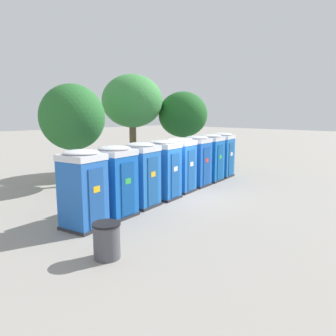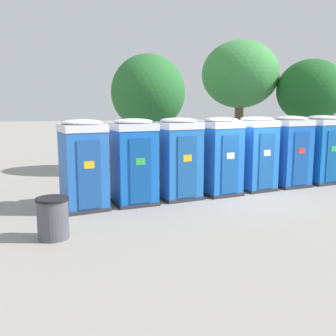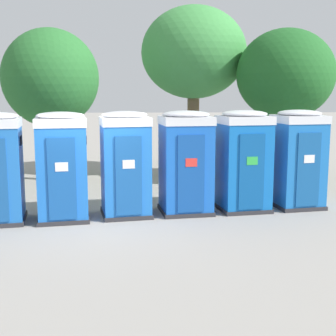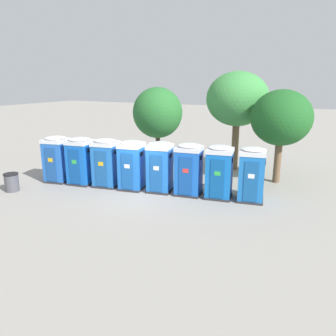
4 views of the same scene
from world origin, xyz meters
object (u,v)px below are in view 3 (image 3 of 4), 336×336
Objects in this scene: portapotty_5 at (186,162)px; street_tree_2 at (285,75)px; portapotty_4 at (125,163)px; street_tree_1 at (194,54)px; portapotty_3 at (62,166)px; portapotty_7 at (298,158)px; portapotty_6 at (243,160)px; street_tree_0 at (51,78)px.

portapotty_5 is 0.50× the size of street_tree_2.
street_tree_1 is (2.18, 5.92, 3.07)m from portapotty_4.
street_tree_2 is at bearing 34.97° from portapotty_3.
portapotty_7 is 4.22m from street_tree_2.
portapotty_7 is at bearing -99.77° from street_tree_2.
street_tree_0 is at bearing 142.45° from portapotty_6.
street_tree_0 is at bearing 175.81° from street_tree_2.
portapotty_4 is 1.00× the size of portapotty_6.
portapotty_3 is 1.00× the size of portapotty_6.
street_tree_1 reaches higher than portapotty_5.
portapotty_6 is at bearing 9.76° from portapotty_3.
street_tree_2 reaches higher than portapotty_4.
portapotty_4 is (1.46, 0.33, 0.00)m from portapotty_3.
portapotty_5 is (2.94, 0.54, -0.00)m from portapotty_3.
portapotty_4 is at bearing -171.67° from portapotty_6.
portapotty_3 is at bearing -120.23° from street_tree_1.
portapotty_4 is 4.48m from portapotty_7.
portapotty_5 is 6.56m from street_tree_0.
portapotty_6 is 0.50× the size of street_tree_2.
street_tree_2 is (2.86, -1.71, -0.82)m from street_tree_1.
street_tree_2 is (6.50, 4.54, 2.25)m from portapotty_3.
portapotty_3 is at bearing -145.03° from street_tree_2.
street_tree_0 reaches higher than portapotty_4.
portapotty_4 is at bearing -60.54° from street_tree_0.
portapotty_6 is 0.42× the size of street_tree_1.
portapotty_4 is 5.90m from street_tree_0.
street_tree_1 is (4.88, 1.14, 0.91)m from street_tree_0.
portapotty_5 is at bearing -131.65° from street_tree_2.
portapotty_5 is 1.00× the size of portapotty_6.
portapotty_3 is 8.24m from street_tree_2.
portapotty_5 is at bearing 8.34° from portapotty_4.
street_tree_0 is (-2.70, 4.78, 2.15)m from portapotty_4.
portapotty_4 is at bearing -140.06° from street_tree_2.
street_tree_0 is (-4.18, 4.57, 2.15)m from portapotty_5.
portapotty_7 is (2.95, 0.48, 0.00)m from portapotty_5.
street_tree_1 is at bearing 59.77° from portapotty_3.
portapotty_5 is 5.81m from street_tree_2.
street_tree_1 is at bearing 149.15° from street_tree_2.
street_tree_2 is at bearing 39.94° from portapotty_4.
portapotty_5 and portapotty_7 have the same top height.
portapotty_3 is 4.48m from portapotty_6.
portapotty_4 is at bearing -171.07° from portapotty_7.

